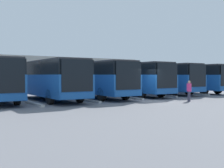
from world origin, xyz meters
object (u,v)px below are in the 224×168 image
object	(u,v)px
bus_2	(130,78)
bus_4	(49,78)
bus_0	(188,77)
bus_3	(94,78)
pedestrian	(189,90)
bus_1	(159,78)

from	to	relation	value
bus_2	bus_4	size ratio (longest dim) A/B	1.00
bus_0	bus_2	xyz separation A→B (m)	(8.56, 0.18, 0.00)
bus_2	bus_4	xyz separation A→B (m)	(8.56, 0.55, 0.00)
bus_2	bus_3	xyz separation A→B (m)	(4.28, 0.35, 0.00)
bus_3	pedestrian	distance (m)	8.42
bus_0	bus_3	world-z (taller)	same
bus_3	bus_4	world-z (taller)	same
bus_0	pedestrian	bearing A→B (deg)	42.85
bus_1	bus_4	size ratio (longest dim) A/B	1.00
pedestrian	bus_1	bearing A→B (deg)	7.37
bus_1	bus_4	bearing A→B (deg)	5.00
bus_0	bus_1	bearing A→B (deg)	-2.22
bus_1	bus_3	xyz separation A→B (m)	(8.56, 0.75, 0.00)
bus_1	pedestrian	bearing A→B (deg)	62.66
pedestrian	bus_2	bearing A→B (deg)	35.95
bus_0	bus_4	xyz separation A→B (m)	(17.12, 0.74, 0.00)
pedestrian	bus_4	bearing A→B (deg)	86.61
bus_0	bus_4	world-z (taller)	same
bus_1	pedestrian	xyz separation A→B (m)	(4.21, 7.90, -0.92)
bus_2	pedestrian	bearing A→B (deg)	91.25
bus_2	bus_4	distance (m)	8.58
bus_0	pedestrian	world-z (taller)	bus_0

